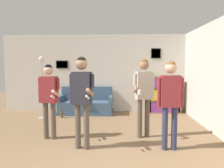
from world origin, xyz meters
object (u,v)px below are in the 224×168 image
Objects in this scene: couch at (86,105)px; person_watcher_holding_cup at (144,89)px; floor_lamp at (42,82)px; person_spectator_near_bookshelf at (170,96)px; bookshelf at (164,95)px; bottle_on_floor at (62,114)px; person_player_foreground_center at (82,92)px; person_player_foreground_left at (49,94)px.

person_watcher_holding_cup is at bearing -54.70° from couch.
floor_lamp reaches higher than person_spectator_near_bookshelf.
bookshelf reaches higher than bottle_on_floor.
bottle_on_floor is (-3.31, -0.88, -0.51)m from bookshelf.
person_player_foreground_center reaches higher than couch.
couch is 1.07× the size of person_spectator_near_bookshelf.
bottle_on_floor is at bearing 143.60° from person_watcher_holding_cup.
floor_lamp reaches higher than couch.
person_player_foreground_center is 2.88m from bottle_on_floor.
person_watcher_holding_cup is (2.09, 0.19, 0.09)m from person_player_foreground_left.
person_player_foreground_left is at bearing -65.76° from floor_lamp.
floor_lamp is 1.06× the size of person_player_foreground_center.
bottle_on_floor is at bearing 113.82° from person_player_foreground_center.
person_player_foreground_left is 0.92× the size of person_player_foreground_center.
person_watcher_holding_cup is at bearing 5.22° from person_player_foreground_left.
person_player_foreground_center is 6.17× the size of bottle_on_floor.
person_player_foreground_left is at bearing -82.17° from bottle_on_floor.
floor_lamp reaches higher than bottle_on_floor.
floor_lamp is at bearing -165.72° from bookshelf.
person_player_foreground_left reaches higher than couch.
bookshelf is 0.70× the size of person_watcher_holding_cup.
person_spectator_near_bookshelf reaches higher than person_player_foreground_left.
person_player_foreground_center reaches higher than bottle_on_floor.
floor_lamp is 2.00m from person_player_foreground_left.
person_player_foreground_center reaches higher than bookshelf.
bookshelf is 2.83m from person_watcher_holding_cup.
person_watcher_holding_cup is 6.09× the size of bottle_on_floor.
person_watcher_holding_cup is (2.91, -1.63, -0.03)m from floor_lamp.
bookshelf is 4.29× the size of bottle_on_floor.
person_player_foreground_center is at bearing -55.16° from floor_lamp.
person_spectator_near_bookshelf is (3.34, -2.34, -0.08)m from floor_lamp.
bookshelf is (2.67, 0.20, 0.33)m from couch.
floor_lamp reaches higher than person_player_foreground_center.
person_player_foreground_left is at bearing -98.24° from couch.
floor_lamp is 1.11× the size of person_spectator_near_bookshelf.
person_watcher_holding_cup is at bearing -36.40° from bottle_on_floor.
person_player_foreground_center is (1.65, -2.36, -0.01)m from floor_lamp.
bottle_on_floor is (-0.64, -0.68, -0.18)m from couch.
person_spectator_near_bookshelf is 5.88× the size of bottle_on_floor.
bookshelf is 4.02m from floor_lamp.
couch is 3.87m from person_spectator_near_bookshelf.
person_player_foreground_left is at bearing 168.23° from person_spectator_near_bookshelf.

